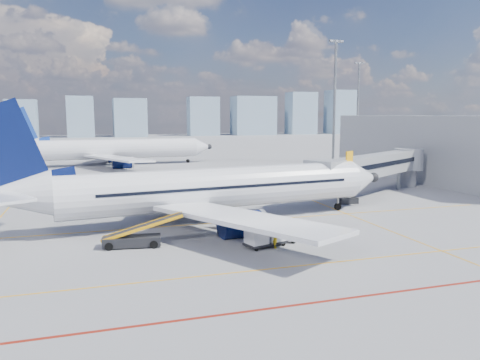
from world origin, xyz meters
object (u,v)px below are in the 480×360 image
object	(u,v)px
belt_loader	(134,238)
baggage_tug	(294,232)
cargo_dolly	(265,234)
main_aircraft	(204,190)
second_aircraft	(112,149)
ramp_worker	(275,237)

from	to	relation	value
belt_loader	baggage_tug	bearing A→B (deg)	-1.66
cargo_dolly	main_aircraft	bearing A→B (deg)	90.54
second_aircraft	belt_loader	bearing A→B (deg)	-93.02
main_aircraft	belt_loader	xyz separation A→B (m)	(-7.02, -6.14, -2.56)
baggage_tug	main_aircraft	bearing A→B (deg)	101.82
cargo_dolly	ramp_worker	xyz separation A→B (m)	(0.62, -0.58, -0.17)
main_aircraft	belt_loader	world-z (taller)	main_aircraft
cargo_dolly	belt_loader	world-z (taller)	belt_loader
cargo_dolly	baggage_tug	bearing A→B (deg)	2.44
belt_loader	ramp_worker	distance (m)	10.98
ramp_worker	cargo_dolly	bearing A→B (deg)	69.99
cargo_dolly	ramp_worker	size ratio (longest dim) A/B	2.18
baggage_tug	cargo_dolly	world-z (taller)	cargo_dolly
main_aircraft	cargo_dolly	size ratio (longest dim) A/B	11.06
main_aircraft	second_aircraft	distance (m)	55.46
baggage_tug	cargo_dolly	size ratio (longest dim) A/B	0.69
ramp_worker	second_aircraft	bearing A→B (deg)	31.63
second_aircraft	ramp_worker	world-z (taller)	second_aircraft
baggage_tug	ramp_worker	size ratio (longest dim) A/B	1.50
second_aircraft	baggage_tug	xyz separation A→B (m)	(11.76, -63.31, -2.49)
baggage_tug	belt_loader	size ratio (longest dim) A/B	0.39
cargo_dolly	belt_loader	xyz separation A→B (m)	(-9.76, 3.02, -0.34)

